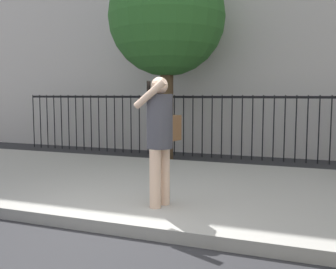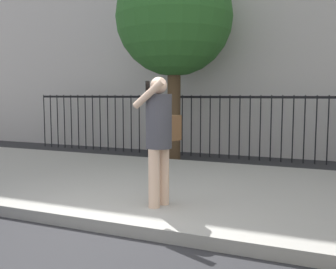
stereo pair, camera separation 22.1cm
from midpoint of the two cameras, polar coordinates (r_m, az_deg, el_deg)
ground_plane at (r=4.76m, az=-7.18°, el=-14.10°), size 60.00×60.00×0.00m
sidewalk at (r=6.65m, az=2.60°, el=-7.62°), size 28.00×4.40×0.15m
iron_fence at (r=10.03m, az=10.19°, el=2.30°), size 12.03×0.04×1.60m
pedestrian_on_phone at (r=5.15m, az=0.07°, el=0.39°), size 0.50×0.70×1.69m
street_tree_mid at (r=9.87m, az=1.56°, el=16.38°), size 2.80×2.80×4.86m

